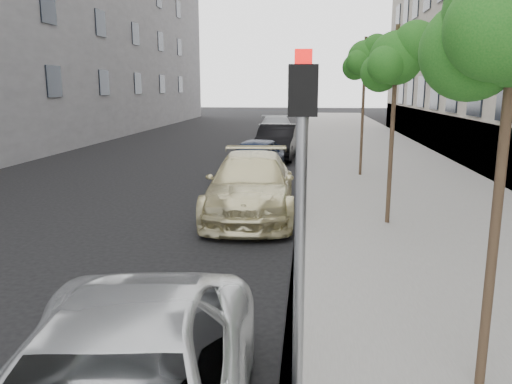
% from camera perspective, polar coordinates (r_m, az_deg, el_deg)
% --- Properties ---
extents(sidewalk, '(6.40, 72.00, 0.14)m').
position_cam_1_polar(sidewalk, '(27.78, 12.20, 5.10)').
color(sidewalk, gray).
rests_on(sidewalk, ground).
extents(curb, '(0.15, 72.00, 0.14)m').
position_cam_1_polar(curb, '(27.63, 5.72, 5.27)').
color(curb, '#9E9B93').
rests_on(curb, ground).
extents(tree_mid, '(1.55, 1.35, 4.46)m').
position_cam_1_polar(tree_mid, '(11.62, 15.86, 14.48)').
color(tree_mid, '#38281C').
rests_on(tree_mid, sidewalk).
extents(tree_far, '(1.58, 1.38, 4.84)m').
position_cam_1_polar(tree_far, '(18.07, 12.45, 14.72)').
color(tree_far, '#38281C').
rests_on(tree_far, sidewalk).
extents(signal_pole, '(0.25, 0.20, 3.37)m').
position_cam_1_polar(signal_pole, '(4.32, 5.12, -1.18)').
color(signal_pole, '#939699').
rests_on(signal_pole, sidewalk).
extents(suv, '(2.44, 5.42, 1.54)m').
position_cam_1_polar(suv, '(12.73, -0.59, 0.83)').
color(suv, beige).
rests_on(suv, ground).
extents(sedan_blue, '(2.13, 4.33, 1.42)m').
position_cam_1_polar(sedan_blue, '(18.02, -0.06, 3.89)').
color(sedan_blue, black).
rests_on(sedan_blue, ground).
extents(sedan_black, '(1.93, 4.81, 1.55)m').
position_cam_1_polar(sedan_black, '(22.97, 2.45, 5.77)').
color(sedan_black, black).
rests_on(sedan_black, ground).
extents(sedan_rear, '(2.59, 5.48, 1.55)m').
position_cam_1_polar(sedan_rear, '(30.02, 2.31, 7.19)').
color(sedan_rear, gray).
rests_on(sedan_rear, ground).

